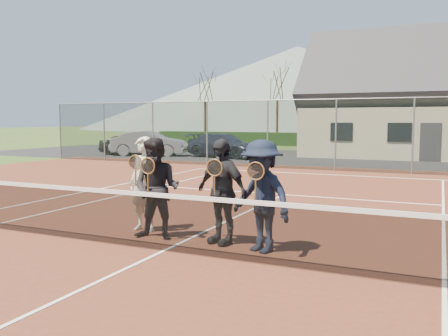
# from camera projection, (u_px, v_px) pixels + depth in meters

# --- Properties ---
(ground) EXTENTS (220.00, 220.00, 0.00)m
(ground) POSITION_uv_depth(u_px,v_px,m) (359.00, 160.00, 25.73)
(ground) COLOR #31491A
(ground) RESTS_ON ground
(court_surface) EXTENTS (30.00, 30.00, 0.02)m
(court_surface) POSITION_uv_depth(u_px,v_px,m) (164.00, 252.00, 7.64)
(court_surface) COLOR #562819
(court_surface) RESTS_ON ground
(tarmac_carpark) EXTENTS (40.00, 12.00, 0.01)m
(tarmac_carpark) POSITION_uv_depth(u_px,v_px,m) (288.00, 157.00, 27.39)
(tarmac_carpark) COLOR black
(tarmac_carpark) RESTS_ON ground
(hedge_row) EXTENTS (40.00, 1.20, 1.10)m
(hedge_row) POSITION_uv_depth(u_px,v_px,m) (384.00, 141.00, 36.53)
(hedge_row) COLOR black
(hedge_row) RESTS_ON ground
(hill_west) EXTENTS (110.00, 110.00, 18.00)m
(hill_west) POSITION_uv_depth(u_px,v_px,m) (297.00, 89.00, 103.02)
(hill_west) COLOR #516158
(hill_west) RESTS_ON ground
(car_a) EXTENTS (3.79, 1.63, 1.27)m
(car_a) POSITION_uv_depth(u_px,v_px,m) (129.00, 145.00, 28.92)
(car_a) COLOR black
(car_a) RESTS_ON ground
(car_b) EXTENTS (4.79, 2.89, 1.49)m
(car_b) POSITION_uv_depth(u_px,v_px,m) (149.00, 143.00, 28.39)
(car_b) COLOR gray
(car_b) RESTS_ON ground
(car_c) EXTENTS (5.03, 2.97, 1.37)m
(car_c) POSITION_uv_depth(u_px,v_px,m) (225.00, 146.00, 27.03)
(car_c) COLOR black
(car_c) RESTS_ON ground
(court_markings) EXTENTS (11.03, 23.83, 0.01)m
(court_markings) POSITION_uv_depth(u_px,v_px,m) (164.00, 251.00, 7.64)
(court_markings) COLOR white
(court_markings) RESTS_ON court_surface
(tennis_net) EXTENTS (11.68, 0.08, 1.10)m
(tennis_net) POSITION_uv_depth(u_px,v_px,m) (163.00, 220.00, 7.59)
(tennis_net) COLOR slate
(tennis_net) RESTS_ON ground
(perimeter_fence) EXTENTS (30.07, 0.07, 3.02)m
(perimeter_fence) POSITION_uv_depth(u_px,v_px,m) (336.00, 135.00, 19.70)
(perimeter_fence) COLOR slate
(perimeter_fence) RESTS_ON ground
(clubhouse) EXTENTS (15.60, 8.20, 7.70)m
(clubhouse) POSITION_uv_depth(u_px,v_px,m) (444.00, 88.00, 27.29)
(clubhouse) COLOR beige
(clubhouse) RESTS_ON ground
(tree_a) EXTENTS (3.20, 3.20, 7.77)m
(tree_a) POSITION_uv_depth(u_px,v_px,m) (205.00, 80.00, 43.54)
(tree_a) COLOR #392615
(tree_a) RESTS_ON ground
(tree_b) EXTENTS (3.20, 3.20, 7.77)m
(tree_b) POSITION_uv_depth(u_px,v_px,m) (278.00, 77.00, 40.64)
(tree_b) COLOR #3D2916
(tree_b) RESTS_ON ground
(tree_c) EXTENTS (3.20, 3.20, 7.77)m
(tree_c) POSITION_uv_depth(u_px,v_px,m) (415.00, 72.00, 36.07)
(tree_c) COLOR #322112
(tree_c) RESTS_ON ground
(player_a) EXTENTS (0.71, 0.54, 1.80)m
(player_a) POSITION_uv_depth(u_px,v_px,m) (144.00, 184.00, 8.97)
(player_a) COLOR silver
(player_a) RESTS_ON court_surface
(player_b) EXTENTS (0.96, 0.79, 1.80)m
(player_b) POSITION_uv_depth(u_px,v_px,m) (157.00, 189.00, 8.37)
(player_b) COLOR black
(player_b) RESTS_ON court_surface
(player_c) EXTENTS (1.14, 0.74, 1.80)m
(player_c) POSITION_uv_depth(u_px,v_px,m) (221.00, 191.00, 8.05)
(player_c) COLOR black
(player_c) RESTS_ON court_surface
(player_d) EXTENTS (1.33, 1.09, 1.80)m
(player_d) POSITION_uv_depth(u_px,v_px,m) (262.00, 196.00, 7.54)
(player_d) COLOR black
(player_d) RESTS_ON court_surface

